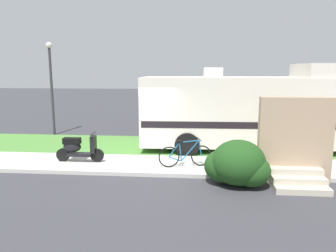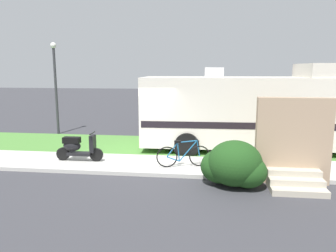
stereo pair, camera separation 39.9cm
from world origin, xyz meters
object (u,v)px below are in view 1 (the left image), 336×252
object	(u,v)px
motorhome_rv	(245,110)
street_lamp_post	(51,80)
pickup_truck_near	(215,111)
bottle_spare	(313,160)
bicycle	(185,155)
bottle_green	(263,160)
scooter	(78,148)

from	to	relation	value
motorhome_rv	street_lamp_post	size ratio (longest dim) A/B	1.78
pickup_truck_near	bottle_spare	xyz separation A→B (m)	(2.81, -6.63, -0.71)
bicycle	bottle_green	world-z (taller)	bicycle
motorhome_rv	scooter	world-z (taller)	motorhome_rv
motorhome_rv	bottle_green	size ratio (longest dim) A/B	28.31
motorhome_rv	pickup_truck_near	world-z (taller)	motorhome_rv
motorhome_rv	pickup_truck_near	size ratio (longest dim) A/B	1.41
street_lamp_post	bottle_green	bearing A→B (deg)	-26.58
scooter	street_lamp_post	xyz separation A→B (m)	(-3.00, 4.80, 2.08)
bottle_spare	street_lamp_post	distance (m)	11.79
street_lamp_post	bottle_spare	bearing A→B (deg)	-21.76
motorhome_rv	bicycle	bearing A→B (deg)	-128.06
scooter	pickup_truck_near	world-z (taller)	pickup_truck_near
motorhome_rv	bottle_green	xyz separation A→B (m)	(0.29, -2.32, -1.35)
motorhome_rv	bicycle	distance (m)	3.76
pickup_truck_near	street_lamp_post	world-z (taller)	street_lamp_post
scooter	bicycle	distance (m)	3.57
motorhome_rv	bottle_green	bearing A→B (deg)	-82.87
bottle_green	bottle_spare	world-z (taller)	bottle_green
bicycle	bottle_spare	world-z (taller)	bicycle
bottle_green	motorhome_rv	bearing A→B (deg)	97.13
bottle_green	scooter	bearing A→B (deg)	-177.54
pickup_truck_near	street_lamp_post	bearing A→B (deg)	-163.39
street_lamp_post	scooter	bearing A→B (deg)	-57.95
bicycle	pickup_truck_near	size ratio (longest dim) A/B	0.30
bicycle	bottle_spare	size ratio (longest dim) A/B	6.49
bicycle	scooter	bearing A→B (deg)	176.05
bottle_green	street_lamp_post	bearing A→B (deg)	153.42
pickup_truck_near	bicycle	bearing A→B (deg)	-100.26
pickup_truck_near	street_lamp_post	distance (m)	8.42
motorhome_rv	scooter	xyz separation A→B (m)	(-5.77, -2.59, -1.01)
bicycle	pickup_truck_near	world-z (taller)	pickup_truck_near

